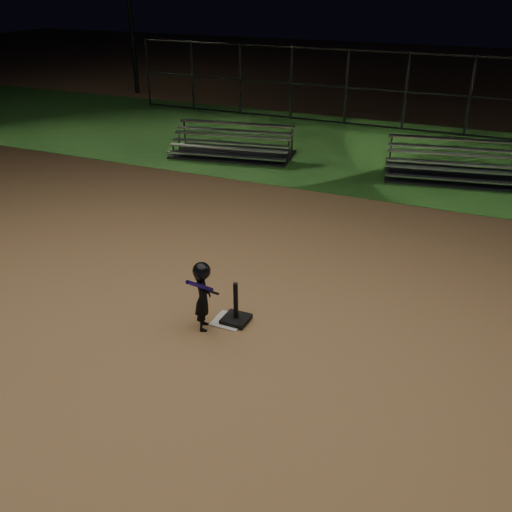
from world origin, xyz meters
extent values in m
plane|color=olive|center=(0.00, 0.00, 0.00)|extent=(80.00, 80.00, 0.00)
cube|color=#23541B|center=(0.00, 10.00, 0.01)|extent=(60.00, 8.00, 0.01)
cube|color=beige|center=(0.00, 0.00, 0.01)|extent=(0.45, 0.45, 0.02)
cube|color=black|center=(0.10, 0.03, 0.05)|extent=(0.38, 0.38, 0.06)
cylinder|color=black|center=(0.10, 0.03, 0.37)|extent=(0.07, 0.07, 0.58)
imported|color=black|center=(-0.26, -0.30, 0.48)|extent=(0.35, 0.41, 0.97)
sphere|color=black|center=(-0.26, -0.30, 0.95)|extent=(0.26, 0.26, 0.26)
cylinder|color=#2B17C9|center=(-0.21, -0.45, 0.79)|extent=(0.15, 0.56, 0.41)
cylinder|color=black|center=(-0.05, -0.33, 0.66)|extent=(0.07, 0.19, 0.14)
cube|color=#B7B7BC|center=(-3.76, 7.49, 0.34)|extent=(3.39, 0.76, 0.03)
cube|color=#B7B7BC|center=(-3.72, 7.25, 0.19)|extent=(3.39, 0.76, 0.03)
cube|color=#B7B7BC|center=(-3.84, 7.95, 0.58)|extent=(3.39, 0.76, 0.03)
cube|color=#B7B7BC|center=(-3.80, 7.71, 0.43)|extent=(3.39, 0.76, 0.03)
cube|color=#B7B7BC|center=(-3.92, 8.41, 0.82)|extent=(3.39, 0.76, 0.03)
cube|color=#B7B7BC|center=(-3.88, 8.18, 0.66)|extent=(3.39, 0.76, 0.03)
cube|color=#38383D|center=(-3.84, 7.95, 0.03)|extent=(3.63, 2.20, 0.05)
cube|color=silver|center=(2.42, 7.97, 0.36)|extent=(3.62, 0.87, 0.04)
cube|color=silver|center=(2.47, 7.72, 0.20)|extent=(3.62, 0.87, 0.03)
cube|color=silver|center=(2.34, 8.46, 0.62)|extent=(3.62, 0.87, 0.04)
cube|color=silver|center=(2.38, 8.21, 0.46)|extent=(3.62, 0.87, 0.03)
cube|color=silver|center=(2.25, 8.95, 0.87)|extent=(3.62, 0.87, 0.04)
cube|color=silver|center=(2.29, 8.70, 0.71)|extent=(3.62, 0.87, 0.03)
cube|color=#38383D|center=(2.34, 8.46, 0.03)|extent=(3.90, 2.40, 0.05)
cube|color=#38383D|center=(0.00, 13.00, 0.05)|extent=(20.00, 0.05, 0.05)
cube|color=#38383D|center=(0.00, 13.00, 1.25)|extent=(20.00, 0.05, 0.05)
cube|color=#38383D|center=(0.00, 13.00, 2.45)|extent=(20.00, 0.05, 0.05)
cylinder|color=#38383D|center=(-10.00, 13.00, 1.25)|extent=(0.08, 0.08, 2.50)
cylinder|color=#38383D|center=(-5.00, 13.00, 1.25)|extent=(0.08, 0.08, 2.50)
cylinder|color=#38383D|center=(0.00, 13.00, 1.25)|extent=(0.08, 0.08, 2.50)
camera|label=1|loc=(3.35, -6.49, 4.69)|focal=40.23mm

